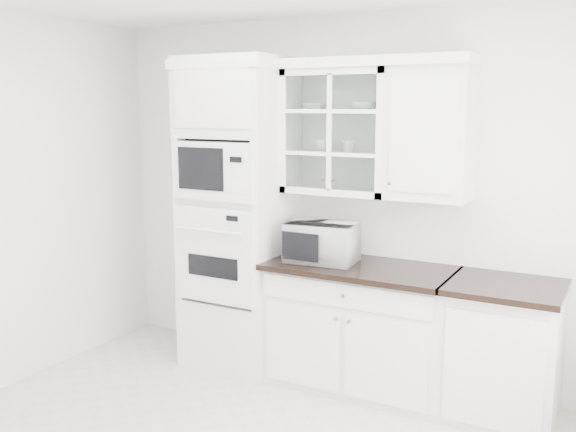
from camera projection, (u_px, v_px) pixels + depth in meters
The scene contains 12 objects.
room_shell at pixel (251, 151), 3.68m from camera, with size 4.00×3.50×2.70m.
oven_column at pixel (238, 215), 4.99m from camera, with size 0.76×0.68×2.40m.
base_cabinet_run at pixel (360, 326), 4.65m from camera, with size 1.32×0.67×0.92m.
extra_base_cabinet at pixel (503, 350), 4.18m from camera, with size 0.72×0.67×0.92m.
upper_cabinet_glass at pixel (339, 132), 4.65m from camera, with size 0.80×0.33×0.90m.
upper_cabinet_solid at pixel (430, 134), 4.33m from camera, with size 0.55×0.33×0.90m, color white.
crown_molding at pixel (325, 64), 4.60m from camera, with size 2.14×0.38×0.07m, color white.
countertop_microwave at pixel (322, 242), 4.66m from camera, with size 0.49×0.41×0.29m, color white.
bowl_a at pixel (316, 106), 4.70m from camera, with size 0.19×0.19×0.05m, color white.
bowl_b at pixel (364, 106), 4.53m from camera, with size 0.18×0.18×0.06m, color white.
cup_a at pixel (323, 145), 4.74m from camera, with size 0.11×0.11×0.09m, color white.
cup_b at pixel (348, 146), 4.62m from camera, with size 0.09×0.09×0.09m, color white.
Camera 1 is at (1.96, -2.71, 2.04)m, focal length 40.00 mm.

